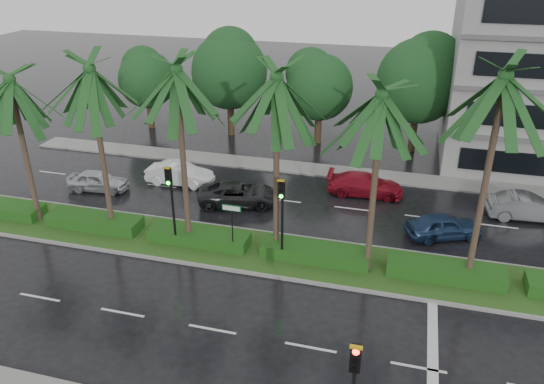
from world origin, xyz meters
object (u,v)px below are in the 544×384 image
(car_white, at_px, (180,174))
(car_grey, at_px, (527,207))
(car_blue, at_px, (444,226))
(car_red, at_px, (365,184))
(car_silver, at_px, (98,181))
(car_darkgrey, at_px, (239,194))
(street_sign, at_px, (232,217))
(signal_median_left, at_px, (171,195))

(car_white, relative_size, car_grey, 0.98)
(car_blue, relative_size, car_grey, 0.90)
(car_red, bearing_deg, car_grey, -97.46)
(car_silver, height_order, car_darkgrey, car_darkgrey)
(street_sign, bearing_deg, signal_median_left, -176.53)
(signal_median_left, distance_m, street_sign, 3.13)
(car_red, height_order, car_grey, car_grey)
(car_grey, bearing_deg, street_sign, 112.98)
(signal_median_left, xyz_separation_m, car_white, (-3.00, 7.30, -2.30))
(signal_median_left, xyz_separation_m, car_silver, (-7.50, 5.13, -2.36))
(signal_median_left, distance_m, car_white, 8.22)
(car_red, height_order, car_blue, car_red)
(street_sign, height_order, car_silver, street_sign)
(signal_median_left, xyz_separation_m, street_sign, (3.00, 0.18, -0.87))
(car_white, relative_size, car_blue, 1.10)
(signal_median_left, relative_size, car_blue, 1.13)
(signal_median_left, distance_m, car_blue, 14.03)
(car_darkgrey, bearing_deg, signal_median_left, 149.78)
(car_darkgrey, relative_size, car_red, 1.03)
(signal_median_left, relative_size, car_red, 0.95)
(signal_median_left, xyz_separation_m, car_grey, (17.50, 8.05, -2.29))
(car_silver, xyz_separation_m, car_red, (16.00, 3.71, 0.03))
(car_grey, bearing_deg, signal_median_left, 109.20)
(car_blue, height_order, car_grey, car_grey)
(signal_median_left, relative_size, car_grey, 1.01)
(car_white, bearing_deg, car_darkgrey, -111.56)
(signal_median_left, distance_m, car_grey, 19.40)
(car_blue, bearing_deg, car_silver, 66.12)
(street_sign, relative_size, car_grey, 0.60)
(signal_median_left, bearing_deg, car_white, 112.35)
(car_white, relative_size, car_red, 0.93)
(signal_median_left, distance_m, car_silver, 9.39)
(car_white, height_order, car_blue, car_white)
(car_silver, height_order, car_grey, car_grey)
(car_white, xyz_separation_m, car_blue, (16.00, -2.58, -0.04))
(car_white, bearing_deg, street_sign, -140.43)
(car_blue, bearing_deg, signal_median_left, 87.21)
(car_silver, relative_size, car_white, 0.88)
(car_grey, bearing_deg, car_silver, 91.16)
(car_white, relative_size, car_darkgrey, 0.90)
(street_sign, xyz_separation_m, car_white, (-6.00, 7.12, -1.43))
(street_sign, relative_size, car_darkgrey, 0.55)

